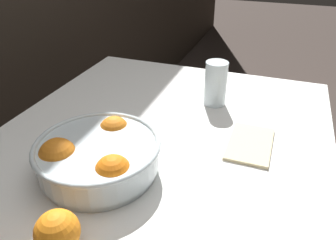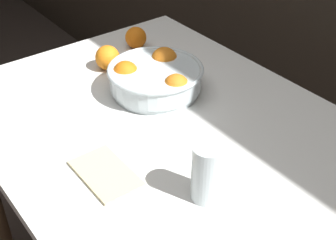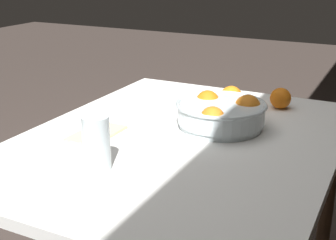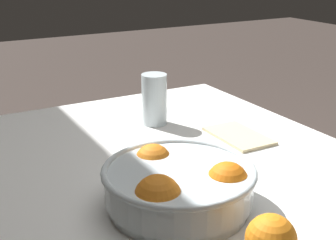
{
  "view_description": "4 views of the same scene",
  "coord_description": "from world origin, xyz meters",
  "px_view_note": "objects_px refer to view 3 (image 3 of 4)",
  "views": [
    {
      "loc": [
        -0.62,
        -0.27,
        1.21
      ],
      "look_at": [
        0.07,
        -0.02,
        0.77
      ],
      "focal_mm": 35.0,
      "sensor_mm": 36.0,
      "label": 1
    },
    {
      "loc": [
        0.82,
        -0.6,
        1.46
      ],
      "look_at": [
        0.06,
        -0.02,
        0.78
      ],
      "focal_mm": 50.0,
      "sensor_mm": 36.0,
      "label": 2
    },
    {
      "loc": [
        1.15,
        0.54,
        1.23
      ],
      "look_at": [
        0.07,
        -0.0,
        0.8
      ],
      "focal_mm": 50.0,
      "sensor_mm": 36.0,
      "label": 3
    },
    {
      "loc": [
        -0.77,
        0.46,
        1.17
      ],
      "look_at": [
        0.11,
        -0.03,
        0.8
      ],
      "focal_mm": 50.0,
      "sensor_mm": 36.0,
      "label": 4
    }
  ],
  "objects_px": {
    "juice_glass": "(97,146)",
    "orange_loose_near_bowl": "(281,98)",
    "orange_loose_front": "(231,97)",
    "fruit_bowl": "(222,113)"
  },
  "relations": [
    {
      "from": "orange_loose_near_bowl",
      "to": "orange_loose_front",
      "type": "distance_m",
      "value": 0.17
    },
    {
      "from": "fruit_bowl",
      "to": "juice_glass",
      "type": "relative_size",
      "value": 2.02
    },
    {
      "from": "fruit_bowl",
      "to": "orange_loose_front",
      "type": "xyz_separation_m",
      "value": [
        -0.2,
        -0.04,
        -0.01
      ]
    },
    {
      "from": "orange_loose_near_bowl",
      "to": "orange_loose_front",
      "type": "height_order",
      "value": "orange_loose_front"
    },
    {
      "from": "juice_glass",
      "to": "orange_loose_near_bowl",
      "type": "bearing_deg",
      "value": 157.62
    },
    {
      "from": "orange_loose_near_bowl",
      "to": "orange_loose_front",
      "type": "relative_size",
      "value": 0.94
    },
    {
      "from": "juice_glass",
      "to": "orange_loose_near_bowl",
      "type": "xyz_separation_m",
      "value": [
        -0.69,
        0.28,
        -0.02
      ]
    },
    {
      "from": "orange_loose_front",
      "to": "fruit_bowl",
      "type": "bearing_deg",
      "value": 11.2
    },
    {
      "from": "orange_loose_near_bowl",
      "to": "juice_glass",
      "type": "bearing_deg",
      "value": -22.38
    },
    {
      "from": "juice_glass",
      "to": "orange_loose_front",
      "type": "xyz_separation_m",
      "value": [
        -0.62,
        0.13,
        -0.02
      ]
    }
  ]
}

